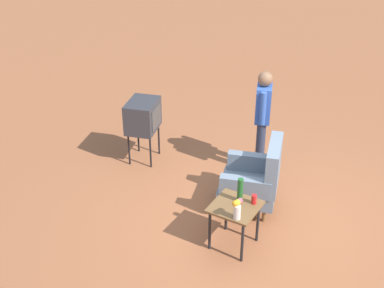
{
  "coord_description": "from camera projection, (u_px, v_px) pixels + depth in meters",
  "views": [
    {
      "loc": [
        5.27,
        2.12,
        4.27
      ],
      "look_at": [
        -0.31,
        -1.21,
        0.65
      ],
      "focal_mm": 47.29,
      "sensor_mm": 36.0,
      "label": 1
    }
  ],
  "objects": [
    {
      "name": "armchair",
      "position": [
        256.0,
        178.0,
        6.9
      ],
      "size": [
        0.96,
        0.97,
        1.06
      ],
      "color": "brown",
      "rests_on": "ground"
    },
    {
      "name": "flower_vase",
      "position": [
        237.0,
        208.0,
        5.88
      ],
      "size": [
        0.15,
        0.1,
        0.27
      ],
      "color": "silver",
      "rests_on": "side_table"
    },
    {
      "name": "person_standing",
      "position": [
        263.0,
        116.0,
        7.61
      ],
      "size": [
        0.54,
        0.34,
        1.64
      ],
      "color": "#2D3347",
      "rests_on": "ground"
    },
    {
      "name": "ground_plane",
      "position": [
        256.0,
        216.0,
        6.98
      ],
      "size": [
        60.0,
        60.0,
        0.0
      ],
      "primitive_type": "plane",
      "color": "#A05B38"
    },
    {
      "name": "side_table",
      "position": [
        235.0,
        211.0,
        6.21
      ],
      "size": [
        0.56,
        0.56,
        0.61
      ],
      "color": "black",
      "rests_on": "ground"
    },
    {
      "name": "bottle_wine_green",
      "position": [
        240.0,
        190.0,
        6.18
      ],
      "size": [
        0.07,
        0.07,
        0.32
      ],
      "primitive_type": "cylinder",
      "color": "#1E5623",
      "rests_on": "side_table"
    },
    {
      "name": "soda_can_red",
      "position": [
        254.0,
        199.0,
        6.18
      ],
      "size": [
        0.07,
        0.07,
        0.12
      ],
      "primitive_type": "cylinder",
      "color": "red",
      "rests_on": "side_table"
    },
    {
      "name": "tv_on_stand",
      "position": [
        143.0,
        116.0,
        7.95
      ],
      "size": [
        0.7,
        0.59,
        1.03
      ],
      "color": "black",
      "rests_on": "ground"
    }
  ]
}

